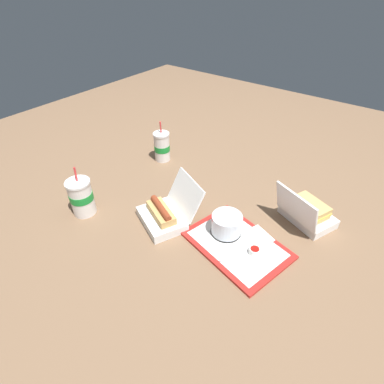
{
  "coord_description": "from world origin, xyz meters",
  "views": [
    {
      "loc": [
        -0.61,
        0.88,
        0.85
      ],
      "look_at": [
        0.02,
        0.05,
        0.05
      ],
      "focal_mm": 28.0,
      "sensor_mm": 36.0,
      "label": 1
    }
  ],
  "objects": [
    {
      "name": "soda_cup_front",
      "position": [
        0.34,
        0.38,
        0.08
      ],
      "size": [
        0.1,
        0.1,
        0.22
      ],
      "color": "white",
      "rests_on": "ground_plane"
    },
    {
      "name": "plastic_fork",
      "position": [
        -0.32,
        0.25,
        0.02
      ],
      "size": [
        0.11,
        0.04,
        0.0
      ],
      "primitive_type": "cube",
      "rotation": [
        0.0,
        0.0,
        0.23
      ],
      "color": "white",
      "rests_on": "food_tray"
    },
    {
      "name": "ketchup_cup",
      "position": [
        -0.35,
        0.16,
        0.03
      ],
      "size": [
        0.04,
        0.04,
        0.02
      ],
      "color": "white",
      "rests_on": "food_tray"
    },
    {
      "name": "clamshell_sandwich_corner",
      "position": [
        -0.43,
        -0.13,
        0.04
      ],
      "size": [
        0.26,
        0.25,
        0.18
      ],
      "color": "white",
      "rests_on": "ground_plane"
    },
    {
      "name": "soda_cup_left",
      "position": [
        0.36,
        -0.14,
        0.08
      ],
      "size": [
        0.09,
        0.09,
        0.22
      ],
      "color": "white",
      "rests_on": "ground_plane"
    },
    {
      "name": "food_tray",
      "position": [
        -0.28,
        0.16,
        0.01
      ],
      "size": [
        0.42,
        0.34,
        0.01
      ],
      "color": "red",
      "rests_on": "ground_plane"
    },
    {
      "name": "napkin_stack",
      "position": [
        -0.32,
        0.09,
        0.02
      ],
      "size": [
        0.13,
        0.13,
        0.0
      ],
      "primitive_type": "cube",
      "rotation": [
        0.0,
        0.0,
        -0.37
      ],
      "color": "white",
      "rests_on": "food_tray"
    },
    {
      "name": "ground_plane",
      "position": [
        0.0,
        0.0,
        0.0
      ],
      "size": [
        3.2,
        3.2,
        0.0
      ],
      "primitive_type": "plane",
      "color": "brown"
    },
    {
      "name": "clamshell_hotdog_right",
      "position": [
        0.03,
        0.22,
        0.04
      ],
      "size": [
        0.27,
        0.28,
        0.17
      ],
      "color": "white",
      "rests_on": "ground_plane"
    },
    {
      "name": "cake_container",
      "position": [
        -0.21,
        0.13,
        0.05
      ],
      "size": [
        0.12,
        0.12,
        0.08
      ],
      "color": "black",
      "rests_on": "food_tray"
    }
  ]
}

